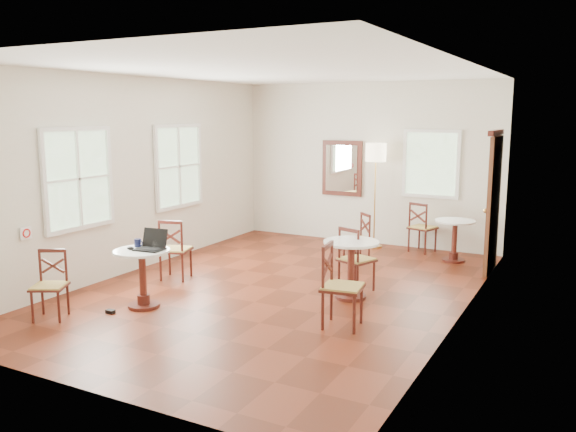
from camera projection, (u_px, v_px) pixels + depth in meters
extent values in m
plane|color=#612210|center=(278.00, 289.00, 8.32)|extent=(7.00, 7.00, 0.00)
cube|color=silver|center=(368.00, 164.00, 11.11)|extent=(5.00, 0.02, 3.00)
cube|color=silver|center=(79.00, 226.00, 5.01)|extent=(5.00, 0.02, 3.00)
cube|color=silver|center=(137.00, 174.00, 9.21)|extent=(0.02, 7.00, 3.00)
cube|color=silver|center=(465.00, 195.00, 6.92)|extent=(0.02, 7.00, 3.00)
cube|color=white|center=(277.00, 70.00, 7.81)|extent=(5.00, 7.00, 0.02)
cube|color=#542C18|center=(493.00, 205.00, 9.10)|extent=(0.06, 0.90, 2.10)
cube|color=#471911|center=(496.00, 133.00, 8.92)|extent=(0.08, 1.02, 0.08)
sphere|color=#BF8C3F|center=(485.00, 211.00, 8.86)|extent=(0.07, 0.07, 0.07)
cube|color=#541F16|center=(342.00, 168.00, 11.33)|extent=(0.80, 0.05, 1.05)
cube|color=white|center=(341.00, 168.00, 11.30)|extent=(0.64, 0.02, 0.88)
cube|color=white|center=(26.00, 233.00, 7.46)|extent=(0.02, 0.16, 0.16)
torus|color=red|center=(27.00, 233.00, 7.46)|extent=(0.02, 0.12, 0.12)
cube|color=white|center=(78.00, 179.00, 8.15)|extent=(0.06, 1.22, 1.42)
cube|color=white|center=(179.00, 166.00, 10.06)|extent=(0.06, 1.22, 1.42)
cube|color=white|center=(431.00, 164.00, 10.53)|extent=(1.02, 0.06, 1.22)
cylinder|color=#471911|center=(144.00, 305.00, 7.57)|extent=(0.40, 0.40, 0.04)
cylinder|color=#471911|center=(144.00, 299.00, 7.56)|extent=(0.16, 0.16, 0.12)
cylinder|color=#541F16|center=(143.00, 276.00, 7.51)|extent=(0.09, 0.09, 0.60)
cylinder|color=#471911|center=(142.00, 255.00, 7.46)|extent=(0.14, 0.14, 0.06)
cylinder|color=white|center=(142.00, 251.00, 7.45)|extent=(0.70, 0.70, 0.03)
cylinder|color=#471911|center=(350.00, 296.00, 7.94)|extent=(0.42, 0.42, 0.04)
cylinder|color=#471911|center=(350.00, 290.00, 7.92)|extent=(0.17, 0.17, 0.13)
cylinder|color=#541F16|center=(351.00, 267.00, 7.87)|extent=(0.09, 0.09, 0.63)
cylinder|color=#471911|center=(351.00, 246.00, 7.82)|extent=(0.15, 0.15, 0.06)
cylinder|color=white|center=(351.00, 242.00, 7.81)|extent=(0.74, 0.74, 0.03)
cylinder|color=#471911|center=(453.00, 260.00, 9.90)|extent=(0.38, 0.38, 0.04)
cylinder|color=#471911|center=(454.00, 256.00, 9.89)|extent=(0.15, 0.15, 0.11)
cylinder|color=#541F16|center=(454.00, 239.00, 9.84)|extent=(0.08, 0.08, 0.56)
cylinder|color=#471911|center=(455.00, 224.00, 9.80)|extent=(0.13, 0.13, 0.06)
cylinder|color=white|center=(455.00, 221.00, 9.79)|extent=(0.66, 0.66, 0.03)
cylinder|color=#471911|center=(191.00, 262.00, 8.97)|extent=(0.03, 0.03, 0.43)
cylinder|color=#471911|center=(183.00, 268.00, 8.64)|extent=(0.03, 0.03, 0.43)
cylinder|color=#471911|center=(170.00, 261.00, 9.03)|extent=(0.03, 0.03, 0.43)
cylinder|color=#471911|center=(160.00, 267.00, 8.70)|extent=(0.03, 0.03, 0.43)
cube|color=#471911|center=(175.00, 250.00, 8.80)|extent=(0.52, 0.52, 0.03)
cube|color=#AB8D45|center=(175.00, 249.00, 8.79)|extent=(0.50, 0.50, 0.04)
cylinder|color=#471911|center=(182.00, 238.00, 8.56)|extent=(0.03, 0.03, 0.48)
cylinder|color=#471911|center=(159.00, 237.00, 8.62)|extent=(0.03, 0.03, 0.48)
cube|color=#471911|center=(170.00, 222.00, 8.55)|extent=(0.36, 0.13, 0.05)
cube|color=#541F16|center=(170.00, 236.00, 8.59)|extent=(0.30, 0.11, 0.21)
cube|color=#541F16|center=(170.00, 236.00, 8.59)|extent=(0.30, 0.11, 0.21)
cylinder|color=#471911|center=(32.00, 307.00, 6.96)|extent=(0.03, 0.03, 0.39)
cylinder|color=#471911|center=(43.00, 299.00, 7.26)|extent=(0.03, 0.03, 0.39)
cylinder|color=#471911|center=(59.00, 307.00, 6.96)|extent=(0.03, 0.03, 0.39)
cylinder|color=#471911|center=(68.00, 299.00, 7.27)|extent=(0.03, 0.03, 0.39)
cube|color=#471911|center=(49.00, 287.00, 7.08)|extent=(0.52, 0.52, 0.03)
cube|color=#AB8D45|center=(49.00, 286.00, 7.08)|extent=(0.49, 0.49, 0.03)
cylinder|color=#471911|center=(40.00, 267.00, 7.19)|extent=(0.03, 0.03, 0.43)
cylinder|color=#471911|center=(66.00, 266.00, 7.20)|extent=(0.03, 0.03, 0.43)
cube|color=#471911|center=(52.00, 251.00, 7.16)|extent=(0.30, 0.18, 0.04)
cube|color=#541F16|center=(53.00, 266.00, 7.19)|extent=(0.26, 0.15, 0.19)
cube|color=#541F16|center=(53.00, 266.00, 7.19)|extent=(0.26, 0.15, 0.19)
cylinder|color=#471911|center=(374.00, 276.00, 8.23)|extent=(0.03, 0.03, 0.43)
cylinder|color=#471911|center=(357.00, 280.00, 8.00)|extent=(0.03, 0.03, 0.43)
cylinder|color=#471911|center=(355.00, 271.00, 8.48)|extent=(0.03, 0.03, 0.43)
cylinder|color=#471911|center=(339.00, 275.00, 8.25)|extent=(0.03, 0.03, 0.43)
cube|color=#471911|center=(357.00, 260.00, 8.20)|extent=(0.54, 0.54, 0.03)
cube|color=#AB8D45|center=(357.00, 259.00, 8.20)|extent=(0.51, 0.51, 0.04)
cylinder|color=#471911|center=(358.00, 248.00, 7.92)|extent=(0.03, 0.03, 0.47)
cylinder|color=#471911|center=(339.00, 244.00, 8.17)|extent=(0.03, 0.03, 0.47)
cube|color=#471911|center=(349.00, 230.00, 8.01)|extent=(0.35, 0.16, 0.05)
cube|color=#541F16|center=(349.00, 245.00, 8.05)|extent=(0.30, 0.13, 0.21)
cube|color=#541F16|center=(349.00, 245.00, 8.05)|extent=(0.30, 0.13, 0.21)
cylinder|color=#471911|center=(354.00, 314.00, 6.61)|extent=(0.04, 0.04, 0.46)
cylinder|color=#471911|center=(323.00, 311.00, 6.73)|extent=(0.04, 0.04, 0.46)
cylinder|color=#471911|center=(361.00, 305.00, 6.95)|extent=(0.04, 0.04, 0.46)
cylinder|color=#471911|center=(331.00, 301.00, 7.07)|extent=(0.04, 0.04, 0.46)
cube|color=#471911|center=(343.00, 288.00, 6.80)|extent=(0.51, 0.51, 0.03)
cube|color=#AB8D45|center=(343.00, 287.00, 6.79)|extent=(0.48, 0.48, 0.04)
cylinder|color=#471911|center=(323.00, 270.00, 6.64)|extent=(0.04, 0.04, 0.51)
cylinder|color=#471911|center=(332.00, 262.00, 6.98)|extent=(0.04, 0.04, 0.51)
cube|color=#471911|center=(328.00, 246.00, 6.77)|extent=(0.09, 0.39, 0.05)
cube|color=#541F16|center=(328.00, 265.00, 6.81)|extent=(0.07, 0.33, 0.22)
cube|color=#541F16|center=(328.00, 265.00, 6.81)|extent=(0.07, 0.33, 0.22)
cylinder|color=#471911|center=(436.00, 240.00, 10.56)|extent=(0.03, 0.03, 0.42)
cylinder|color=#471911|center=(425.00, 243.00, 10.32)|extent=(0.03, 0.03, 0.42)
cylinder|color=#471911|center=(419.00, 237.00, 10.79)|extent=(0.03, 0.03, 0.42)
cylinder|color=#471911|center=(409.00, 240.00, 10.55)|extent=(0.03, 0.03, 0.42)
cube|color=#471911|center=(423.00, 228.00, 10.52)|extent=(0.52, 0.52, 0.03)
cube|color=#AB8D45|center=(423.00, 227.00, 10.52)|extent=(0.49, 0.49, 0.04)
cylinder|color=#471911|center=(426.00, 218.00, 10.24)|extent=(0.03, 0.03, 0.47)
cylinder|color=#471911|center=(410.00, 215.00, 10.48)|extent=(0.03, 0.03, 0.47)
cube|color=#471911|center=(418.00, 204.00, 10.32)|extent=(0.35, 0.14, 0.05)
cube|color=#541F16|center=(418.00, 216.00, 10.36)|extent=(0.30, 0.11, 0.21)
cube|color=#541F16|center=(418.00, 216.00, 10.36)|extent=(0.30, 0.11, 0.21)
cylinder|color=#471911|center=(344.00, 250.00, 9.87)|extent=(0.03, 0.03, 0.38)
cylinder|color=#471911|center=(361.00, 249.00, 9.97)|extent=(0.03, 0.03, 0.38)
cylinder|color=#471911|center=(352.00, 254.00, 9.59)|extent=(0.03, 0.03, 0.38)
cylinder|color=#471911|center=(369.00, 253.00, 9.69)|extent=(0.03, 0.03, 0.38)
cube|color=#471911|center=(357.00, 240.00, 9.75)|extent=(0.53, 0.53, 0.03)
cube|color=#AB8D45|center=(357.00, 239.00, 9.74)|extent=(0.51, 0.51, 0.03)
cylinder|color=#471911|center=(361.00, 225.00, 9.90)|extent=(0.03, 0.03, 0.43)
cylinder|color=#471911|center=(370.00, 228.00, 9.62)|extent=(0.03, 0.03, 0.43)
cube|color=#471911|center=(366.00, 215.00, 9.73)|extent=(0.26, 0.24, 0.04)
cube|color=#541F16|center=(365.00, 226.00, 9.76)|extent=(0.22, 0.20, 0.19)
cube|color=#541F16|center=(365.00, 226.00, 9.76)|extent=(0.22, 0.20, 0.19)
cylinder|color=#BF8C3F|center=(374.00, 246.00, 10.93)|extent=(0.31, 0.31, 0.03)
cylinder|color=#BF8C3F|center=(375.00, 200.00, 10.79)|extent=(0.03, 0.03, 1.75)
cylinder|color=beige|center=(376.00, 152.00, 10.64)|extent=(0.37, 0.37, 0.33)
cube|color=black|center=(150.00, 249.00, 7.44)|extent=(0.37, 0.29, 0.02)
cube|color=black|center=(150.00, 248.00, 7.43)|extent=(0.30, 0.18, 0.00)
cube|color=black|center=(155.00, 238.00, 7.53)|extent=(0.36, 0.11, 0.24)
cube|color=silver|center=(155.00, 238.00, 7.53)|extent=(0.31, 0.09, 0.20)
ellipsoid|color=black|center=(130.00, 248.00, 7.46)|extent=(0.11, 0.08, 0.04)
cylinder|color=black|center=(138.00, 243.00, 7.61)|extent=(0.09, 0.09, 0.10)
torus|color=black|center=(141.00, 243.00, 7.59)|extent=(0.07, 0.01, 0.07)
cylinder|color=white|center=(155.00, 245.00, 7.46)|extent=(0.07, 0.07, 0.11)
cube|color=black|center=(110.00, 312.00, 7.32)|extent=(0.11, 0.07, 0.04)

